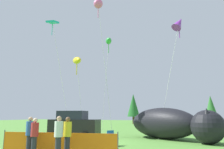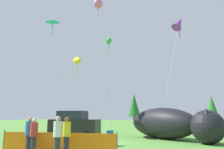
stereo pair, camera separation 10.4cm
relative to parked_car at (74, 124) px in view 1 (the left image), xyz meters
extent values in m
plane|color=#548C38|center=(3.29, -2.53, -1.03)|extent=(120.00, 120.00, 0.00)
cube|color=black|center=(0.05, 0.01, -0.20)|extent=(4.37, 2.39, 1.18)
cube|color=#1E232D|center=(-0.16, -0.03, 0.75)|extent=(2.52, 1.92, 0.71)
cylinder|color=black|center=(1.16, 1.04, -0.75)|extent=(0.60, 0.33, 0.56)
cylinder|color=black|center=(1.46, -0.56, -0.75)|extent=(0.60, 0.33, 0.56)
cylinder|color=black|center=(-1.36, 0.57, -0.75)|extent=(0.60, 0.33, 0.56)
cylinder|color=black|center=(-1.07, -1.03, -0.75)|extent=(0.60, 0.33, 0.56)
cube|color=#1959A5|center=(5.20, -3.64, -0.62)|extent=(0.70, 0.70, 0.03)
cube|color=#1959A5|center=(4.99, -3.52, -0.38)|extent=(0.27, 0.44, 0.46)
cylinder|color=#A5A5AD|center=(5.49, -3.56, -0.82)|extent=(0.02, 0.02, 0.42)
cylinder|color=#A5A5AD|center=(5.28, -3.94, -0.82)|extent=(0.02, 0.02, 0.42)
cylinder|color=#A5A5AD|center=(5.12, -3.35, -0.82)|extent=(0.02, 0.02, 0.42)
cylinder|color=#A5A5AD|center=(4.90, -3.72, -0.82)|extent=(0.02, 0.02, 0.42)
ellipsoid|color=black|center=(7.05, 1.54, 0.14)|extent=(6.60, 5.28, 2.34)
ellipsoid|color=white|center=(7.05, 1.54, -0.39)|extent=(4.36, 3.60, 1.05)
sphere|color=black|center=(10.34, -0.46, 0.02)|extent=(2.11, 2.11, 2.11)
cone|color=black|center=(10.34, 0.07, 0.87)|extent=(0.59, 0.59, 0.63)
cone|color=black|center=(10.34, -0.99, 0.87)|extent=(0.59, 0.59, 0.63)
cube|color=orange|center=(3.61, -6.74, -0.57)|extent=(5.91, 1.30, 0.93)
cylinder|color=#4C4C51|center=(0.65, -7.37, -0.52)|extent=(0.05, 0.05, 1.02)
cylinder|color=#4C4C51|center=(6.56, -6.11, -0.52)|extent=(0.05, 0.05, 1.02)
cylinder|color=#2D2D38|center=(4.32, -7.62, -0.62)|extent=(0.26, 0.26, 0.83)
cylinder|color=silver|center=(4.32, -7.62, 0.14)|extent=(0.38, 0.38, 0.69)
sphere|color=tan|center=(4.32, -7.62, 0.60)|extent=(0.22, 0.22, 0.22)
cylinder|color=#2D2D38|center=(2.39, -7.39, -0.63)|extent=(0.25, 0.25, 0.81)
cylinder|color=#2D59A5|center=(2.39, -7.39, 0.11)|extent=(0.37, 0.37, 0.67)
sphere|color=tan|center=(2.39, -7.39, 0.56)|extent=(0.22, 0.22, 0.22)
cylinder|color=#2D2D38|center=(4.46, -7.14, -0.63)|extent=(0.25, 0.25, 0.81)
cylinder|color=yellow|center=(4.46, -7.14, 0.11)|extent=(0.37, 0.37, 0.67)
sphere|color=brown|center=(4.46, -7.14, 0.56)|extent=(0.22, 0.22, 0.22)
cylinder|color=#2D2D38|center=(2.85, -7.54, -0.64)|extent=(0.24, 0.24, 0.78)
cylinder|color=#B72D2D|center=(2.85, -7.54, 0.08)|extent=(0.36, 0.36, 0.65)
sphere|color=beige|center=(2.85, -7.54, 0.51)|extent=(0.21, 0.21, 0.21)
cylinder|color=silver|center=(2.67, 0.45, 4.59)|extent=(0.59, 1.81, 11.25)
sphere|color=pink|center=(2.39, -0.44, 10.21)|extent=(0.79, 0.79, 0.79)
cylinder|color=pink|center=(2.39, -0.44, 9.51)|extent=(0.06, 0.06, 1.20)
cylinder|color=silver|center=(-1.27, -0.39, 4.19)|extent=(2.44, 0.14, 10.45)
cube|color=#19B2B2|center=(-2.47, -0.45, 9.41)|extent=(0.97, 0.98, 0.41)
cylinder|color=#19B2B2|center=(-2.47, -0.45, 8.71)|extent=(0.06, 0.06, 1.20)
cylinder|color=silver|center=(0.41, 0.18, 2.25)|extent=(0.76, 0.25, 6.56)
ellipsoid|color=yellow|center=(0.04, 0.07, 5.53)|extent=(2.17, 2.22, 1.05)
cylinder|color=yellow|center=(0.04, 0.07, 4.83)|extent=(0.06, 0.06, 1.20)
cylinder|color=silver|center=(1.05, 3.79, 3.72)|extent=(0.41, 0.74, 9.50)
ellipsoid|color=green|center=(1.24, 4.15, 8.46)|extent=(1.43, 2.03, 0.91)
cylinder|color=green|center=(1.24, 4.15, 7.76)|extent=(0.06, 0.06, 1.20)
cylinder|color=silver|center=(7.76, 1.63, 3.66)|extent=(1.85, 1.16, 9.38)
cone|color=purple|center=(8.67, 2.20, 8.35)|extent=(1.49, 1.54, 1.40)
cylinder|color=purple|center=(8.67, 2.20, 7.65)|extent=(0.06, 0.06, 1.20)
cylinder|color=brown|center=(-4.09, 27.61, -0.30)|extent=(0.47, 0.47, 1.46)
cone|color=#236028|center=(-4.09, 27.61, 2.76)|extent=(2.56, 2.56, 4.66)
cylinder|color=brown|center=(10.56, 30.00, -0.38)|extent=(0.42, 0.42, 1.30)
cone|color=#2D6B2D|center=(10.56, 30.00, 2.36)|extent=(2.30, 2.30, 4.17)
camera|label=1|loc=(10.63, -15.80, 0.76)|focal=35.00mm
camera|label=2|loc=(10.73, -15.76, 0.76)|focal=35.00mm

